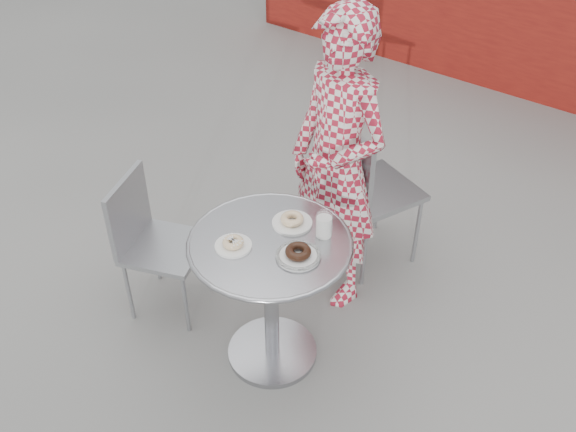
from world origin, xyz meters
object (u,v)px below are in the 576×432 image
Objects in this scene: milk_cup at (324,226)px; chair_left at (167,270)px; plate_far at (292,221)px; plate_near at (233,244)px; chair_far at (370,217)px; bistro_table at (271,272)px; seated_person at (337,165)px; plate_checker at (298,254)px.

chair_left is at bearing -163.87° from milk_cup.
chair_left is at bearing -161.87° from plate_far.
chair_left is 0.81m from plate_near.
milk_cup is at bearing 125.74° from chair_far.
bistro_table is 1.03m from chair_far.
chair_far reaches higher than plate_near.
plate_near is at bearing 107.70° from chair_far.
bistro_table is 0.78m from chair_left.
plate_near is (-0.11, -0.13, 0.21)m from bistro_table.
bistro_table is at bearing -71.61° from seated_person.
plate_far is 0.17m from milk_cup.
bistro_table is 3.86× the size of plate_checker.
chair_far reaches higher than bistro_table.
seated_person is 0.47m from plate_far.
milk_cup is at bearing 48.93° from plate_near.
plate_checker reaches higher than chair_left.
plate_checker reaches higher than bistro_table.
plate_far reaches higher than chair_left.
seated_person is at bearing 95.44° from bistro_table.
chair_far is 1.23m from plate_near.
seated_person reaches higher than plate_checker.
milk_cup is (0.87, 0.25, 0.59)m from chair_left.
plate_far is 0.24m from plate_checker.
plate_far is at bearing 69.75° from plate_near.
bistro_table is 6.24× the size of milk_cup.
plate_near is 0.42m from milk_cup.
plate_far is 0.32m from plate_near.
seated_person is at bearing -64.26° from chair_left.
chair_left is 1.11m from seated_person.
plate_near is (0.59, -0.07, 0.54)m from chair_left.
seated_person reaches higher than chair_far.
plate_near is (-0.11, -0.30, -0.00)m from plate_far.
chair_left is at bearing 79.14° from chair_far.
bistro_table is at bearing -106.31° from chair_left.
chair_left is at bearing -119.68° from seated_person.
bistro_table is at bearing 177.66° from plate_checker.
bistro_table is at bearing -90.59° from plate_far.
seated_person reaches higher than bistro_table.
bistro_table is 0.35m from milk_cup.
plate_checker reaches higher than plate_near.
milk_cup is (0.17, 0.19, 0.25)m from bistro_table.
seated_person is (-0.02, -0.36, 0.55)m from chair_far.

